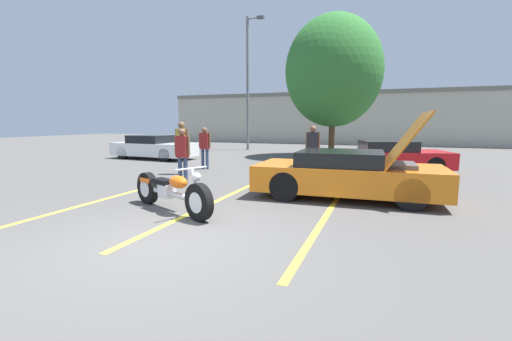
{
  "coord_description": "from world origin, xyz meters",
  "views": [
    {
      "loc": [
        3.15,
        -4.19,
        1.84
      ],
      "look_at": [
        0.55,
        2.71,
        0.8
      ],
      "focal_mm": 24.0,
      "sensor_mm": 36.0,
      "label": 1
    }
  ],
  "objects_px": {
    "light_pole": "(249,79)",
    "show_car_hood_open": "(348,174)",
    "tree_background": "(334,71)",
    "spectator_by_show_car": "(182,143)",
    "parked_car_left_row": "(153,147)",
    "spectator_midground": "(182,151)",
    "spectator_near_motorcycle": "(205,144)",
    "parked_car_right_row": "(390,157)",
    "motorcycle": "(171,191)",
    "spectator_far_lot": "(313,145)"
  },
  "relations": [
    {
      "from": "light_pole",
      "to": "parked_car_left_row",
      "type": "xyz_separation_m",
      "value": [
        -2.39,
        -7.07,
        -4.1
      ]
    },
    {
      "from": "tree_background",
      "to": "show_car_hood_open",
      "type": "distance_m",
      "value": 10.97
    },
    {
      "from": "light_pole",
      "to": "spectator_midground",
      "type": "height_order",
      "value": "light_pole"
    },
    {
      "from": "show_car_hood_open",
      "to": "spectator_midground",
      "type": "xyz_separation_m",
      "value": [
        -4.82,
        0.18,
        0.4
      ]
    },
    {
      "from": "light_pole",
      "to": "parked_car_right_row",
      "type": "height_order",
      "value": "light_pole"
    },
    {
      "from": "tree_background",
      "to": "show_car_hood_open",
      "type": "height_order",
      "value": "tree_background"
    },
    {
      "from": "light_pole",
      "to": "tree_background",
      "type": "bearing_deg",
      "value": -25.58
    },
    {
      "from": "parked_car_right_row",
      "to": "light_pole",
      "type": "bearing_deg",
      "value": 122.68
    },
    {
      "from": "parked_car_right_row",
      "to": "spectator_near_motorcycle",
      "type": "height_order",
      "value": "spectator_near_motorcycle"
    },
    {
      "from": "parked_car_right_row",
      "to": "spectator_by_show_car",
      "type": "height_order",
      "value": "spectator_by_show_car"
    },
    {
      "from": "tree_background",
      "to": "motorcycle",
      "type": "relative_size",
      "value": 2.93
    },
    {
      "from": "spectator_far_lot",
      "to": "parked_car_left_row",
      "type": "bearing_deg",
      "value": 164.63
    },
    {
      "from": "parked_car_left_row",
      "to": "spectator_midground",
      "type": "xyz_separation_m",
      "value": [
        5.36,
        -5.66,
        0.41
      ]
    },
    {
      "from": "tree_background",
      "to": "spectator_midground",
      "type": "distance_m",
      "value": 10.9
    },
    {
      "from": "light_pole",
      "to": "show_car_hood_open",
      "type": "relative_size",
      "value": 1.92
    },
    {
      "from": "spectator_by_show_car",
      "to": "spectator_midground",
      "type": "relative_size",
      "value": 1.12
    },
    {
      "from": "show_car_hood_open",
      "to": "spectator_by_show_car",
      "type": "xyz_separation_m",
      "value": [
        -5.93,
        1.89,
        0.53
      ]
    },
    {
      "from": "parked_car_left_row",
      "to": "spectator_far_lot",
      "type": "xyz_separation_m",
      "value": [
        8.6,
        -2.36,
        0.45
      ]
    },
    {
      "from": "show_car_hood_open",
      "to": "parked_car_right_row",
      "type": "relative_size",
      "value": 1.02
    },
    {
      "from": "parked_car_right_row",
      "to": "parked_car_left_row",
      "type": "height_order",
      "value": "parked_car_left_row"
    },
    {
      "from": "show_car_hood_open",
      "to": "parked_car_left_row",
      "type": "xyz_separation_m",
      "value": [
        -10.18,
        5.85,
        -0.01
      ]
    },
    {
      "from": "show_car_hood_open",
      "to": "spectator_near_motorcycle",
      "type": "xyz_separation_m",
      "value": [
        -5.85,
        3.39,
        0.39
      ]
    },
    {
      "from": "tree_background",
      "to": "spectator_far_lot",
      "type": "bearing_deg",
      "value": -87.35
    },
    {
      "from": "tree_background",
      "to": "spectator_by_show_car",
      "type": "height_order",
      "value": "tree_background"
    },
    {
      "from": "motorcycle",
      "to": "spectator_midground",
      "type": "xyz_separation_m",
      "value": [
        -1.51,
        2.82,
        0.57
      ]
    },
    {
      "from": "light_pole",
      "to": "spectator_by_show_car",
      "type": "distance_m",
      "value": 11.73
    },
    {
      "from": "spectator_by_show_car",
      "to": "light_pole",
      "type": "bearing_deg",
      "value": 99.6
    },
    {
      "from": "motorcycle",
      "to": "parked_car_left_row",
      "type": "relative_size",
      "value": 0.57
    },
    {
      "from": "motorcycle",
      "to": "spectator_by_show_car",
      "type": "bearing_deg",
      "value": 144.24
    },
    {
      "from": "parked_car_left_row",
      "to": "spectator_by_show_car",
      "type": "distance_m",
      "value": 5.84
    },
    {
      "from": "parked_car_right_row",
      "to": "parked_car_left_row",
      "type": "relative_size",
      "value": 0.99
    },
    {
      "from": "tree_background",
      "to": "parked_car_left_row",
      "type": "distance_m",
      "value": 10.1
    },
    {
      "from": "motorcycle",
      "to": "show_car_hood_open",
      "type": "bearing_deg",
      "value": 62.72
    },
    {
      "from": "parked_car_left_row",
      "to": "light_pole",
      "type": "bearing_deg",
      "value": 75.52
    },
    {
      "from": "spectator_by_show_car",
      "to": "show_car_hood_open",
      "type": "bearing_deg",
      "value": -17.65
    },
    {
      "from": "light_pole",
      "to": "spectator_near_motorcycle",
      "type": "bearing_deg",
      "value": -78.51
    },
    {
      "from": "spectator_near_motorcycle",
      "to": "spectator_by_show_car",
      "type": "bearing_deg",
      "value": -92.71
    },
    {
      "from": "tree_background",
      "to": "parked_car_left_row",
      "type": "height_order",
      "value": "tree_background"
    },
    {
      "from": "tree_background",
      "to": "spectator_near_motorcycle",
      "type": "xyz_separation_m",
      "value": [
        -3.97,
        -6.69,
        -3.5
      ]
    },
    {
      "from": "parked_car_left_row",
      "to": "spectator_far_lot",
      "type": "height_order",
      "value": "spectator_far_lot"
    },
    {
      "from": "spectator_near_motorcycle",
      "to": "spectator_by_show_car",
      "type": "relative_size",
      "value": 0.89
    },
    {
      "from": "tree_background",
      "to": "spectator_midground",
      "type": "bearing_deg",
      "value": -106.5
    },
    {
      "from": "parked_car_right_row",
      "to": "motorcycle",
      "type": "bearing_deg",
      "value": -134.98
    },
    {
      "from": "spectator_near_motorcycle",
      "to": "spectator_midground",
      "type": "height_order",
      "value": "spectator_midground"
    },
    {
      "from": "light_pole",
      "to": "parked_car_right_row",
      "type": "bearing_deg",
      "value": -41.39
    },
    {
      "from": "parked_car_right_row",
      "to": "spectator_near_motorcycle",
      "type": "xyz_separation_m",
      "value": [
        -6.87,
        -1.76,
        0.41
      ]
    },
    {
      "from": "tree_background",
      "to": "spectator_near_motorcycle",
      "type": "relative_size",
      "value": 4.47
    },
    {
      "from": "tree_background",
      "to": "spectator_by_show_car",
      "type": "bearing_deg",
      "value": -116.23
    },
    {
      "from": "light_pole",
      "to": "spectator_far_lot",
      "type": "relative_size",
      "value": 4.96
    },
    {
      "from": "parked_car_right_row",
      "to": "spectator_by_show_car",
      "type": "bearing_deg",
      "value": -170.71
    }
  ]
}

